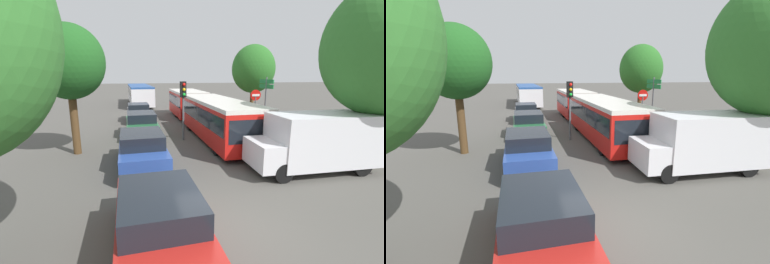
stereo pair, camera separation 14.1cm
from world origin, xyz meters
The scene contains 13 objects.
ground_plane centered at (0.00, 0.00, 0.00)m, with size 200.00×200.00×0.00m, color #4F4C47.
articulated_bus centered at (2.26, 12.16, 1.36)m, with size 2.82×15.96×2.36m.
city_bus_rear centered at (-2.00, 27.79, 1.39)m, with size 3.20×11.32×2.41m.
queued_car_red centered at (-1.82, -0.51, 0.74)m, with size 1.98×4.29×1.47m.
queued_car_blue centered at (-2.10, 4.98, 0.76)m, with size 2.03×4.40×1.50m.
queued_car_green centered at (-2.04, 10.57, 0.75)m, with size 2.01×4.36×1.49m.
queued_car_graphite centered at (-2.21, 15.94, 0.73)m, with size 1.94×4.20×1.43m.
white_van centered at (4.68, 3.11, 1.24)m, with size 5.01×2.03×2.31m.
traffic_light centered at (0.36, 9.04, 2.50)m, with size 0.36×0.39×3.40m.
no_entry_sign centered at (5.27, 9.99, 1.88)m, with size 0.70×0.08×2.82m.
direction_sign_post centered at (6.55, 11.08, 2.55)m, with size 0.38×1.38×3.60m.
tree_left_mid centered at (-5.16, 7.54, 4.24)m, with size 3.24×3.24×6.05m.
tree_right_mid centered at (6.99, 14.26, 4.18)m, with size 3.42×3.42×6.10m.
Camera 2 is at (-2.01, -5.51, 3.83)m, focal length 24.00 mm.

